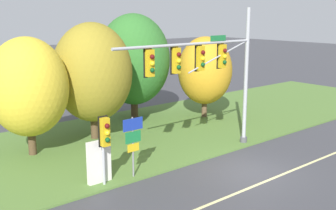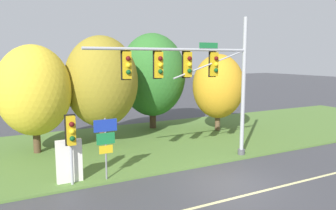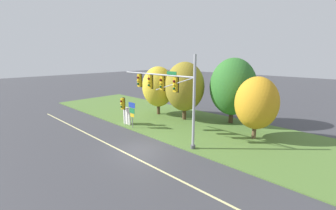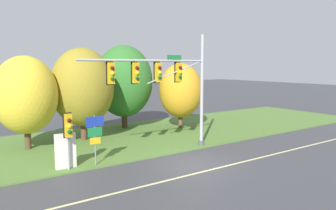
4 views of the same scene
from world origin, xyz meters
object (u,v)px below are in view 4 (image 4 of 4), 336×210
(route_sign_post, at_px, (95,133))
(tree_mid_verge, at_px, (181,91))
(traffic_signal_mast, at_px, (167,79))
(tree_left_of_mast, at_px, (82,87))
(pedestrian_signal_near_kerb, at_px, (68,129))
(info_kiosk, at_px, (65,151))
(tree_nearest_road, at_px, (26,95))
(tree_behind_signpost, at_px, (124,81))

(route_sign_post, xyz_separation_m, tree_mid_verge, (10.45, 5.97, 1.46))
(traffic_signal_mast, relative_size, tree_left_of_mast, 1.32)
(pedestrian_signal_near_kerb, height_order, info_kiosk, pedestrian_signal_near_kerb)
(pedestrian_signal_near_kerb, distance_m, tree_nearest_road, 6.21)
(pedestrian_signal_near_kerb, xyz_separation_m, route_sign_post, (1.50, 0.07, -0.38))
(route_sign_post, distance_m, tree_mid_verge, 12.13)
(tree_nearest_road, bearing_deg, tree_mid_verge, 0.16)
(traffic_signal_mast, height_order, pedestrian_signal_near_kerb, traffic_signal_mast)
(traffic_signal_mast, distance_m, info_kiosk, 7.48)
(tree_nearest_road, height_order, tree_left_of_mast, tree_left_of_mast)
(route_sign_post, relative_size, tree_left_of_mast, 0.41)
(info_kiosk, bearing_deg, tree_left_of_mast, 61.31)
(pedestrian_signal_near_kerb, height_order, tree_left_of_mast, tree_left_of_mast)
(traffic_signal_mast, relative_size, pedestrian_signal_near_kerb, 2.91)
(tree_left_of_mast, bearing_deg, info_kiosk, -118.69)
(pedestrian_signal_near_kerb, bearing_deg, tree_left_of_mast, 63.48)
(traffic_signal_mast, bearing_deg, tree_mid_verge, 46.52)
(pedestrian_signal_near_kerb, bearing_deg, tree_nearest_road, 97.52)
(pedestrian_signal_near_kerb, distance_m, tree_behind_signpost, 12.18)
(pedestrian_signal_near_kerb, relative_size, tree_left_of_mast, 0.45)
(pedestrian_signal_near_kerb, distance_m, tree_mid_verge, 13.43)
(tree_nearest_road, xyz_separation_m, tree_mid_verge, (12.74, 0.03, -0.28))
(tree_behind_signpost, relative_size, tree_mid_verge, 1.28)
(traffic_signal_mast, relative_size, route_sign_post, 3.21)
(tree_nearest_road, bearing_deg, tree_left_of_mast, 6.39)
(tree_left_of_mast, xyz_separation_m, tree_behind_signpost, (4.74, 2.57, 0.19))
(route_sign_post, bearing_deg, info_kiosk, 164.01)
(info_kiosk, bearing_deg, tree_nearest_road, 97.86)
(info_kiosk, bearing_deg, tree_behind_signpost, 46.84)
(pedestrian_signal_near_kerb, xyz_separation_m, tree_mid_verge, (11.95, 6.04, 1.08))
(route_sign_post, xyz_separation_m, tree_nearest_road, (-2.29, 5.94, 1.74))
(traffic_signal_mast, xyz_separation_m, tree_left_of_mast, (-3.23, 6.21, -0.73))
(tree_left_of_mast, xyz_separation_m, tree_mid_verge, (8.73, -0.41, -0.61))
(route_sign_post, distance_m, info_kiosk, 1.83)
(tree_left_of_mast, height_order, tree_behind_signpost, tree_behind_signpost)
(route_sign_post, relative_size, info_kiosk, 1.47)
(route_sign_post, bearing_deg, tree_nearest_road, 111.07)
(traffic_signal_mast, height_order, tree_mid_verge, traffic_signal_mast)
(tree_nearest_road, xyz_separation_m, tree_behind_signpost, (8.75, 3.02, 0.52))
(tree_left_of_mast, distance_m, info_kiosk, 7.41)
(tree_mid_verge, bearing_deg, tree_behind_signpost, 143.16)
(tree_left_of_mast, distance_m, tree_mid_verge, 8.76)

